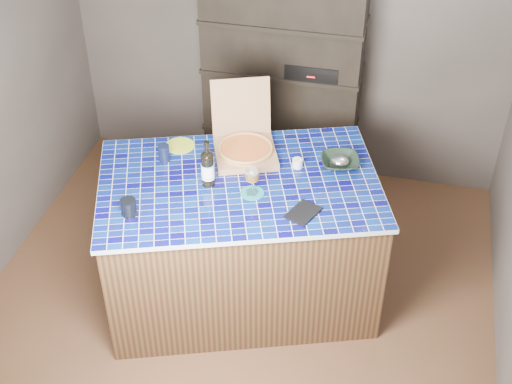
% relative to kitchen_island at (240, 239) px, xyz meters
% --- Properties ---
extents(room, '(3.50, 3.50, 3.50)m').
position_rel_kitchen_island_xyz_m(room, '(-0.00, -0.14, 0.77)').
color(room, '#533223').
rests_on(room, ground).
extents(shelving_unit, '(1.20, 0.41, 1.80)m').
position_rel_kitchen_island_xyz_m(shelving_unit, '(0.00, 1.39, 0.42)').
color(shelving_unit, black).
rests_on(shelving_unit, floor).
extents(kitchen_island, '(2.03, 1.63, 0.97)m').
position_rel_kitchen_island_xyz_m(kitchen_island, '(0.00, 0.00, 0.00)').
color(kitchen_island, '#4E3A1E').
rests_on(kitchen_island, floor).
extents(pizza_box, '(0.54, 0.59, 0.43)m').
position_rel_kitchen_island_xyz_m(pizza_box, '(-0.04, 0.31, 0.54)').
color(pizza_box, '#926E4B').
rests_on(pizza_box, kitchen_island).
extents(mead_bottle, '(0.08, 0.08, 0.32)m').
position_rel_kitchen_island_xyz_m(mead_bottle, '(-0.18, -0.07, 0.61)').
color(mead_bottle, black).
rests_on(mead_bottle, kitchen_island).
extents(teal_trivet, '(0.15, 0.15, 0.01)m').
position_rel_kitchen_island_xyz_m(teal_trivet, '(0.11, -0.10, 0.48)').
color(teal_trivet, '#166C75').
rests_on(teal_trivet, kitchen_island).
extents(wine_glass, '(0.09, 0.09, 0.20)m').
position_rel_kitchen_island_xyz_m(wine_glass, '(0.11, -0.10, 0.62)').
color(wine_glass, white).
rests_on(wine_glass, teal_trivet).
extents(tumbler, '(0.09, 0.09, 0.10)m').
position_rel_kitchen_island_xyz_m(tumbler, '(-0.55, -0.46, 0.53)').
color(tumbler, black).
rests_on(tumbler, kitchen_island).
extents(dvd_case, '(0.21, 0.24, 0.02)m').
position_rel_kitchen_island_xyz_m(dvd_case, '(0.45, -0.22, 0.49)').
color(dvd_case, black).
rests_on(dvd_case, kitchen_island).
extents(bowl, '(0.30, 0.30, 0.06)m').
position_rel_kitchen_island_xyz_m(bowl, '(0.59, 0.31, 0.51)').
color(bowl, black).
rests_on(bowl, kitchen_island).
extents(foil_contents, '(0.12, 0.10, 0.06)m').
position_rel_kitchen_island_xyz_m(foil_contents, '(0.59, 0.31, 0.52)').
color(foil_contents, '#A5A6B0').
rests_on(foil_contents, bowl).
extents(white_jar, '(0.07, 0.07, 0.06)m').
position_rel_kitchen_island_xyz_m(white_jar, '(0.33, 0.24, 0.51)').
color(white_jar, silver).
rests_on(white_jar, kitchen_island).
extents(navy_cup, '(0.07, 0.07, 0.12)m').
position_rel_kitchen_island_xyz_m(navy_cup, '(-0.53, 0.11, 0.54)').
color(navy_cup, black).
rests_on(navy_cup, kitchen_island).
extents(green_trivet, '(0.20, 0.20, 0.01)m').
position_rel_kitchen_island_xyz_m(green_trivet, '(-0.49, 0.30, 0.48)').
color(green_trivet, '#AEC62A').
rests_on(green_trivet, kitchen_island).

